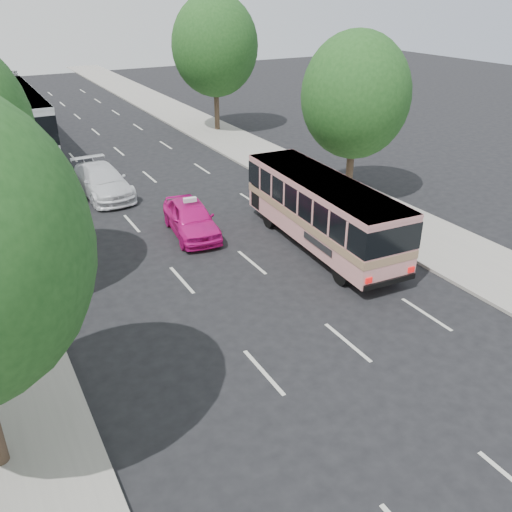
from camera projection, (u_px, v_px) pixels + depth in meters
ground at (284, 319)px, 17.36m from camera, size 120.00×120.00×0.00m
sidewalk_right at (236, 143)px, 36.68m from camera, size 4.00×90.00×0.12m
tree_right_near at (358, 91)px, 25.07m from camera, size 5.10×5.10×7.95m
tree_right_far at (216, 42)px, 37.31m from camera, size 6.00×6.00×9.35m
pink_bus at (322, 206)px, 21.44m from camera, size 2.80×9.03×2.84m
pink_taxi at (191, 218)px, 23.02m from camera, size 2.28×4.51×1.47m
white_pickup at (103, 181)px, 27.33m from camera, size 2.30×5.24×1.50m
tour_coach_front at (16, 116)px, 33.69m from camera, size 2.81×12.91×3.86m
tour_coach_rear at (4, 103)px, 38.54m from camera, size 3.74×12.04×3.54m
taxi_roof_sign at (190, 200)px, 22.65m from camera, size 0.57×0.25×0.18m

